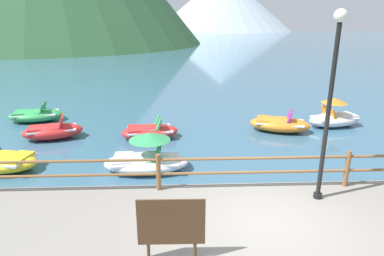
# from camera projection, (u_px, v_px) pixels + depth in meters

# --- Properties ---
(ground_plane) EXTENTS (200.00, 200.00, 0.00)m
(ground_plane) POSITION_uv_depth(u_px,v_px,m) (191.00, 54.00, 45.28)
(ground_plane) COLOR #38607A
(dock_railing) EXTENTS (23.92, 0.12, 0.95)m
(dock_railing) POSITION_uv_depth(u_px,v_px,m) (254.00, 167.00, 8.41)
(dock_railing) COLOR brown
(dock_railing) RESTS_ON promenade_dock
(lamp_post) EXTENTS (0.28, 0.28, 4.29)m
(lamp_post) POSITION_uv_depth(u_px,v_px,m) (331.00, 92.00, 7.31)
(lamp_post) COLOR black
(lamp_post) RESTS_ON promenade_dock
(sign_board) EXTENTS (1.18, 0.08, 1.19)m
(sign_board) POSITION_uv_depth(u_px,v_px,m) (171.00, 223.00, 5.83)
(sign_board) COLOR beige
(sign_board) RESTS_ON promenade_dock
(pedal_boat_0) EXTENTS (2.46, 1.67, 0.91)m
(pedal_boat_0) POSITION_uv_depth(u_px,v_px,m) (52.00, 131.00, 13.20)
(pedal_boat_0) COLOR red
(pedal_boat_0) RESTS_ON ground
(pedal_boat_1) EXTENTS (2.74, 1.99, 0.91)m
(pedal_boat_1) POSITION_uv_depth(u_px,v_px,m) (279.00, 124.00, 14.12)
(pedal_boat_1) COLOR orange
(pedal_boat_1) RESTS_ON ground
(pedal_boat_3) EXTENTS (2.59, 1.61, 1.27)m
(pedal_boat_3) POSITION_uv_depth(u_px,v_px,m) (335.00, 117.00, 14.73)
(pedal_boat_3) COLOR white
(pedal_boat_3) RESTS_ON ground
(pedal_boat_4) EXTENTS (2.61, 1.79, 0.89)m
(pedal_boat_4) POSITION_uv_depth(u_px,v_px,m) (0.00, 161.00, 10.45)
(pedal_boat_4) COLOR yellow
(pedal_boat_4) RESTS_ON ground
(pedal_boat_5) EXTENTS (2.61, 1.38, 1.23)m
(pedal_boat_5) POSITION_uv_depth(u_px,v_px,m) (146.00, 159.00, 10.38)
(pedal_boat_5) COLOR white
(pedal_boat_5) RESTS_ON ground
(pedal_boat_6) EXTENTS (2.40, 1.68, 0.85)m
(pedal_boat_6) POSITION_uv_depth(u_px,v_px,m) (149.00, 131.00, 13.31)
(pedal_boat_6) COLOR red
(pedal_boat_6) RESTS_ON ground
(pedal_boat_7) EXTENTS (2.55, 1.69, 0.88)m
(pedal_boat_7) POSITION_uv_depth(u_px,v_px,m) (36.00, 115.00, 15.51)
(pedal_boat_7) COLOR green
(pedal_boat_7) RESTS_ON ground
(distant_peak) EXTENTS (54.63, 54.63, 22.13)m
(distant_peak) POSITION_uv_depth(u_px,v_px,m) (223.00, 2.00, 134.19)
(distant_peak) COLOR #9EADBC
(distant_peak) RESTS_ON ground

